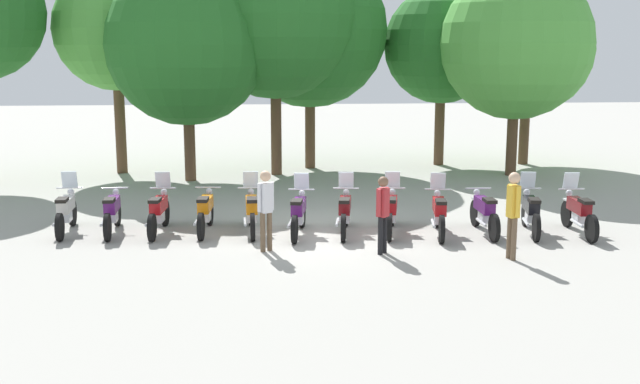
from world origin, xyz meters
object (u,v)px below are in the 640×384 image
(motorcycle_11, at_px, (579,212))
(motorcycle_5, at_px, (299,213))
(tree_2, at_px, (187,45))
(motorcycle_8, at_px, (439,213))
(motorcycle_0, at_px, (66,211))
(motorcycle_9, at_px, (484,212))
(tree_1, at_px, (116,29))
(tree_4, at_px, (310,30))
(motorcycle_10, at_px, (531,211))
(tree_3, at_px, (275,16))
(motorcycle_1, at_px, (112,212))
(motorcycle_2, at_px, (159,211))
(motorcycle_6, at_px, (345,212))
(tree_7, at_px, (528,49))
(motorcycle_3, at_px, (205,211))
(person_2, at_px, (513,208))
(tree_6, at_px, (516,43))
(tree_5, at_px, (442,46))
(motorcycle_7, at_px, (391,211))
(person_0, at_px, (266,204))
(motorcycle_4, at_px, (251,211))
(person_1, at_px, (383,209))

(motorcycle_11, bearing_deg, motorcycle_5, 88.11)
(tree_2, bearing_deg, motorcycle_8, -50.51)
(motorcycle_0, relative_size, motorcycle_9, 1.00)
(tree_1, xyz_separation_m, tree_4, (6.55, 0.60, 0.00))
(motorcycle_10, height_order, tree_3, tree_3)
(motorcycle_0, height_order, motorcycle_1, motorcycle_0)
(motorcycle_2, height_order, tree_4, tree_4)
(motorcycle_10, bearing_deg, tree_1, 59.23)
(motorcycle_6, distance_m, motorcycle_10, 4.36)
(motorcycle_11, relative_size, tree_7, 0.33)
(motorcycle_3, xyz_separation_m, tree_3, (1.83, 8.16, 4.78))
(motorcycle_0, height_order, motorcycle_11, same)
(motorcycle_1, distance_m, motorcycle_10, 9.82)
(person_2, relative_size, tree_6, 0.26)
(motorcycle_0, relative_size, motorcycle_6, 1.01)
(tree_7, bearing_deg, motorcycle_9, -113.22)
(motorcycle_0, relative_size, motorcycle_5, 1.01)
(tree_1, bearing_deg, motorcycle_0, -88.55)
(motorcycle_2, bearing_deg, tree_6, -51.62)
(motorcycle_10, distance_m, tree_1, 15.28)
(tree_5, bearing_deg, tree_1, -175.02)
(person_2, bearing_deg, motorcycle_0, -31.40)
(motorcycle_10, bearing_deg, motorcycle_1, 95.62)
(motorcycle_0, distance_m, motorcycle_5, 5.48)
(motorcycle_9, distance_m, tree_5, 11.24)
(motorcycle_8, bearing_deg, tree_2, 47.88)
(tree_3, xyz_separation_m, tree_7, (9.17, 1.67, -1.09))
(motorcycle_6, distance_m, motorcycle_11, 5.45)
(motorcycle_5, distance_m, person_2, 4.95)
(person_2, bearing_deg, motorcycle_10, -131.94)
(motorcycle_7, bearing_deg, motorcycle_9, -84.73)
(person_0, xyz_separation_m, tree_7, (9.58, 11.66, 3.16))
(motorcycle_8, bearing_deg, tree_6, -19.79)
(tree_3, bearing_deg, motorcycle_7, -73.51)
(motorcycle_1, xyz_separation_m, person_2, (8.63, -2.93, 0.58))
(motorcycle_4, height_order, tree_7, tree_7)
(motorcycle_7, xyz_separation_m, motorcycle_10, (3.26, -0.28, 0.00))
(tree_1, xyz_separation_m, tree_3, (5.32, -0.75, 0.42))
(motorcycle_10, distance_m, person_0, 6.33)
(motorcycle_4, distance_m, motorcycle_10, 6.55)
(motorcycle_0, distance_m, motorcycle_6, 6.55)
(motorcycle_5, xyz_separation_m, tree_3, (-0.35, 8.57, 4.77))
(motorcycle_1, relative_size, person_2, 1.20)
(tree_4, bearing_deg, tree_3, -132.49)
(motorcycle_0, height_order, person_1, person_1)
(motorcycle_2, height_order, motorcycle_7, same)
(motorcycle_10, xyz_separation_m, tree_2, (-8.60, 7.82, 3.84))
(motorcycle_9, bearing_deg, tree_1, 46.23)
(motorcycle_3, bearing_deg, tree_3, -8.85)
(tree_4, bearing_deg, motorcycle_8, -76.81)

